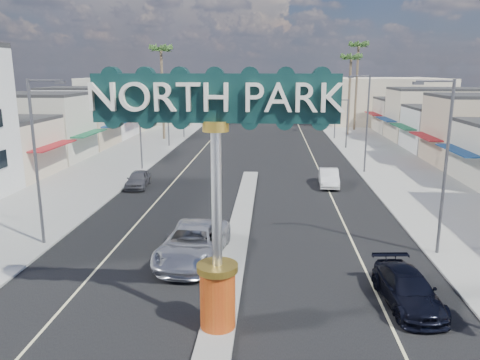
# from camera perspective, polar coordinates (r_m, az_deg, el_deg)

# --- Properties ---
(ground) EXTENTS (160.00, 160.00, 0.00)m
(ground) POSITION_cam_1_polar(r_m,az_deg,el_deg) (44.60, 1.40, 1.08)
(ground) COLOR gray
(ground) RESTS_ON ground
(road) EXTENTS (20.00, 120.00, 0.01)m
(road) POSITION_cam_1_polar(r_m,az_deg,el_deg) (44.60, 1.40, 1.08)
(road) COLOR black
(road) RESTS_ON ground
(median_island) EXTENTS (1.30, 30.00, 0.16)m
(median_island) POSITION_cam_1_polar(r_m,az_deg,el_deg) (29.16, -0.00, -5.41)
(median_island) COLOR gray
(median_island) RESTS_ON ground
(sidewalk_left) EXTENTS (8.00, 120.00, 0.12)m
(sidewalk_left) POSITION_cam_1_polar(r_m,az_deg,el_deg) (47.30, -15.81, 1.35)
(sidewalk_left) COLOR gray
(sidewalk_left) RESTS_ON ground
(sidewalk_right) EXTENTS (8.00, 120.00, 0.12)m
(sidewalk_right) POSITION_cam_1_polar(r_m,az_deg,el_deg) (46.17, 19.03, 0.84)
(sidewalk_right) COLOR gray
(sidewalk_right) RESTS_ON ground
(storefront_row_left) EXTENTS (12.00, 42.00, 6.00)m
(storefront_row_left) POSITION_cam_1_polar(r_m,az_deg,el_deg) (62.53, -20.72, 6.53)
(storefront_row_left) COLOR beige
(storefront_row_left) RESTS_ON ground
(storefront_row_right) EXTENTS (12.00, 42.00, 6.00)m
(storefront_row_right) POSITION_cam_1_polar(r_m,az_deg,el_deg) (61.07, 25.26, 5.98)
(storefront_row_right) COLOR #B7B29E
(storefront_row_right) RESTS_ON ground
(backdrop_far_left) EXTENTS (20.00, 20.00, 8.00)m
(backdrop_far_left) POSITION_cam_1_polar(r_m,az_deg,el_deg) (91.88, -11.33, 9.64)
(backdrop_far_left) COLOR #B7B29E
(backdrop_far_left) RESTS_ON ground
(backdrop_far_right) EXTENTS (20.00, 20.00, 8.00)m
(backdrop_far_right) POSITION_cam_1_polar(r_m,az_deg,el_deg) (90.98, 16.90, 9.30)
(backdrop_far_right) COLOR beige
(backdrop_far_right) RESTS_ON ground
(gateway_sign) EXTENTS (8.20, 1.50, 9.15)m
(gateway_sign) POSITION_cam_1_polar(r_m,az_deg,el_deg) (16.03, -2.92, 0.67)
(gateway_sign) COLOR red
(gateway_sign) RESTS_ON median_island
(traffic_signal_left) EXTENTS (5.09, 0.45, 6.00)m
(traffic_signal_left) POSITION_cam_1_polar(r_m,az_deg,el_deg) (58.83, -7.03, 8.16)
(traffic_signal_left) COLOR #47474C
(traffic_signal_left) RESTS_ON ground
(traffic_signal_right) EXTENTS (5.09, 0.45, 6.00)m
(traffic_signal_right) POSITION_cam_1_polar(r_m,az_deg,el_deg) (58.24, 11.20, 7.96)
(traffic_signal_right) COLOR #47474C
(traffic_signal_right) RESTS_ON ground
(streetlight_l_near) EXTENTS (2.03, 0.22, 9.00)m
(streetlight_l_near) POSITION_cam_1_polar(r_m,az_deg,el_deg) (26.93, -23.39, 2.87)
(streetlight_l_near) COLOR #47474C
(streetlight_l_near) RESTS_ON ground
(streetlight_l_mid) EXTENTS (2.03, 0.22, 9.00)m
(streetlight_l_mid) POSITION_cam_1_polar(r_m,az_deg,el_deg) (45.47, -11.93, 7.50)
(streetlight_l_mid) COLOR #47474C
(streetlight_l_mid) RESTS_ON ground
(streetlight_l_far) EXTENTS (2.03, 0.22, 9.00)m
(streetlight_l_far) POSITION_cam_1_polar(r_m,az_deg,el_deg) (66.85, -6.82, 9.45)
(streetlight_l_far) COLOR #47474C
(streetlight_l_far) RESTS_ON ground
(streetlight_r_near) EXTENTS (2.03, 0.22, 9.00)m
(streetlight_r_near) POSITION_cam_1_polar(r_m,az_deg,el_deg) (25.44, 23.50, 2.31)
(streetlight_r_near) COLOR #47474C
(streetlight_r_near) RESTS_ON ground
(streetlight_r_mid) EXTENTS (2.03, 0.22, 9.00)m
(streetlight_r_mid) POSITION_cam_1_polar(r_m,az_deg,el_deg) (44.60, 15.06, 7.22)
(streetlight_r_mid) COLOR #47474C
(streetlight_r_mid) RESTS_ON ground
(streetlight_r_far) EXTENTS (2.03, 0.22, 9.00)m
(streetlight_r_far) POSITION_cam_1_polar(r_m,az_deg,el_deg) (66.26, 11.46, 9.25)
(streetlight_r_far) COLOR #47474C
(streetlight_r_far) RESTS_ON ground
(palm_left_far) EXTENTS (2.60, 2.60, 13.10)m
(palm_left_far) POSITION_cam_1_polar(r_m,az_deg,el_deg) (65.31, -9.60, 14.92)
(palm_left_far) COLOR brown
(palm_left_far) RESTS_ON ground
(palm_right_mid) EXTENTS (2.60, 2.60, 12.10)m
(palm_right_mid) POSITION_cam_1_polar(r_m,az_deg,el_deg) (70.45, 13.38, 13.89)
(palm_right_mid) COLOR brown
(palm_right_mid) RESTS_ON ground
(palm_right_far) EXTENTS (2.60, 2.60, 14.10)m
(palm_right_far) POSITION_cam_1_polar(r_m,az_deg,el_deg) (76.75, 14.24, 15.10)
(palm_right_far) COLOR brown
(palm_right_far) RESTS_ON ground
(suv_left) EXTENTS (3.45, 6.60, 1.78)m
(suv_left) POSITION_cam_1_polar(r_m,az_deg,el_deg) (23.93, -5.74, -7.69)
(suv_left) COLOR silver
(suv_left) RESTS_ON ground
(suv_right) EXTENTS (2.36, 4.93, 1.39)m
(suv_right) POSITION_cam_1_polar(r_m,az_deg,el_deg) (20.77, 19.76, -12.41)
(suv_right) COLOR black
(suv_right) RESTS_ON ground
(car_parked_left) EXTENTS (1.87, 4.13, 1.38)m
(car_parked_left) POSITION_cam_1_polar(r_m,az_deg,el_deg) (39.24, -12.30, 0.11)
(car_parked_left) COLOR slate
(car_parked_left) RESTS_ON ground
(car_parked_right) EXTENTS (1.72, 4.40, 1.43)m
(car_parked_right) POSITION_cam_1_polar(r_m,az_deg,el_deg) (39.47, 10.77, 0.29)
(car_parked_right) COLOR silver
(car_parked_right) RESTS_ON ground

